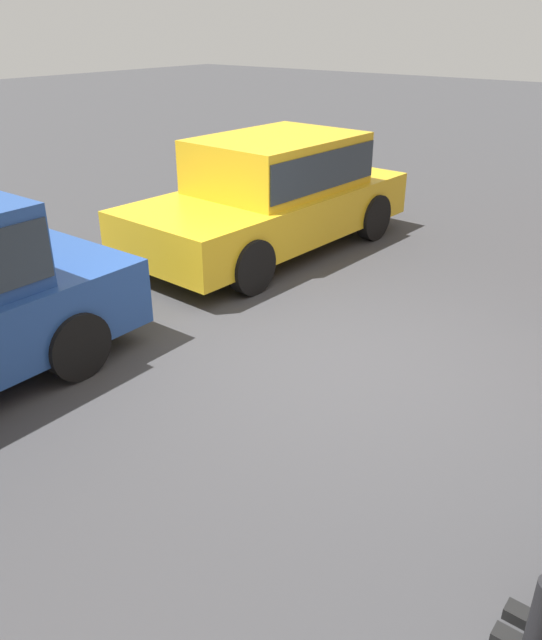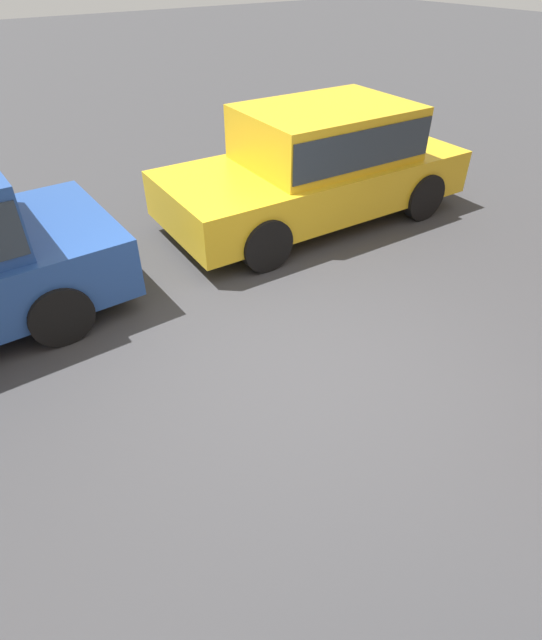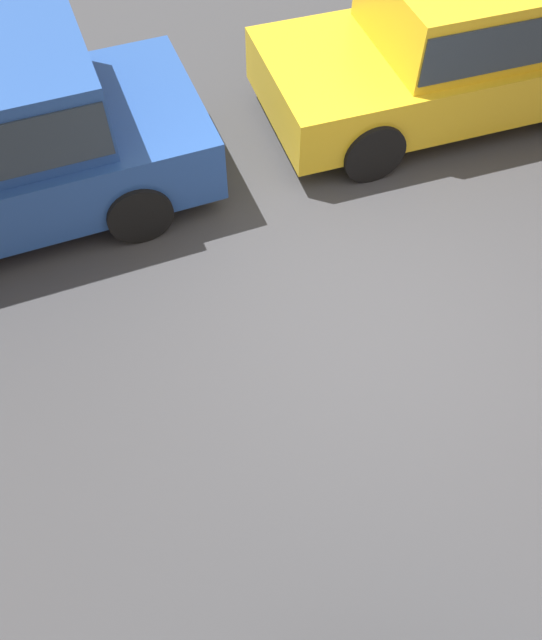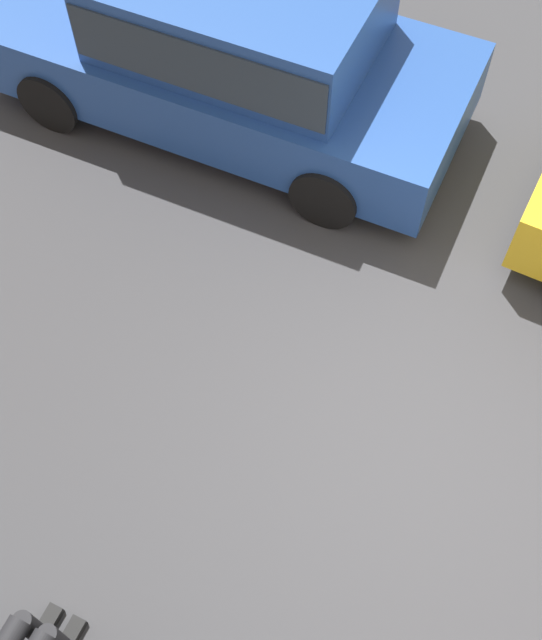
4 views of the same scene
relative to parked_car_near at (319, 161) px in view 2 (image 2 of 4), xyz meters
The scene contains 2 objects.
ground_plane 3.30m from the parked_car_near, 48.45° to the left, with size 60.00×60.00×0.00m, color #38383A.
parked_car_near is the anchor object (origin of this frame).
Camera 2 is at (2.14, 2.60, 3.08)m, focal length 28.00 mm.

